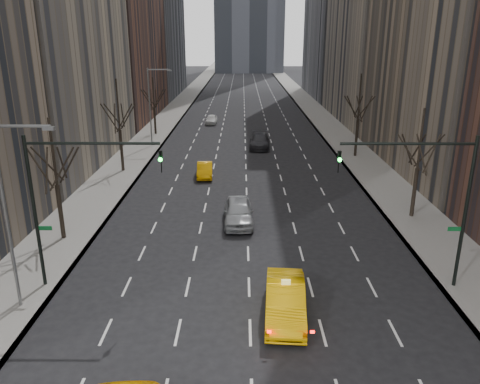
{
  "coord_description": "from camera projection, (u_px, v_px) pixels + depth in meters",
  "views": [
    {
      "loc": [
        -0.37,
        -9.87,
        12.65
      ],
      "look_at": [
        -0.5,
        17.38,
        3.5
      ],
      "focal_mm": 35.0,
      "sensor_mm": 36.0,
      "label": 1
    }
  ],
  "objects": [
    {
      "name": "traffic_mast_left",
      "position": [
        65.0,
        188.0,
        23.05
      ],
      "size": [
        6.69,
        0.39,
        8.0
      ],
      "color": "black",
      "rests_on": "ground"
    },
    {
      "name": "tree_lw_d",
      "position": [
        154.0,
        108.0,
        61.6
      ],
      "size": [
        3.36,
        3.5,
        7.36
      ],
      "color": "black",
      "rests_on": "ground"
    },
    {
      "name": "traffic_mast_right",
      "position": [
        435.0,
        189.0,
        22.97
      ],
      "size": [
        6.69,
        0.39,
        8.0
      ],
      "color": "black",
      "rests_on": "ground"
    },
    {
      "name": "tree_rw_b",
      "position": [
        417.0,
        169.0,
        33.0
      ],
      "size": [
        3.36,
        3.5,
        7.82
      ],
      "color": "black",
      "rests_on": "ground"
    },
    {
      "name": "far_suv_grey",
      "position": [
        260.0,
        141.0,
        55.22
      ],
      "size": [
        2.55,
        5.73,
        1.63
      ],
      "primitive_type": "imported",
      "rotation": [
        0.0,
        0.0,
        -0.05
      ],
      "color": "#2A292E",
      "rests_on": "ground"
    },
    {
      "name": "taxi_sedan",
      "position": [
        285.0,
        300.0,
        21.92
      ],
      "size": [
        2.16,
        5.29,
        1.71
      ],
      "primitive_type": "imported",
      "rotation": [
        0.0,
        0.0,
        -0.07
      ],
      "color": "#FCB605",
      "rests_on": "ground"
    },
    {
      "name": "streetlight_far",
      "position": [
        152.0,
        99.0,
        54.31
      ],
      "size": [
        2.83,
        0.22,
        9.0
      ],
      "color": "slate",
      "rests_on": "ground"
    },
    {
      "name": "far_car_white",
      "position": [
        211.0,
        119.0,
        70.19
      ],
      "size": [
        1.77,
        4.05,
        1.36
      ],
      "primitive_type": "imported",
      "rotation": [
        0.0,
        0.0,
        -0.04
      ],
      "color": "white",
      "rests_on": "ground"
    },
    {
      "name": "tree_lw_c",
      "position": [
        120.0,
        131.0,
        44.39
      ],
      "size": [
        3.36,
        3.5,
        8.74
      ],
      "color": "black",
      "rests_on": "ground"
    },
    {
      "name": "sidewalk_right",
      "position": [
        316.0,
        113.0,
        79.66
      ],
      "size": [
        4.5,
        320.0,
        0.15
      ],
      "primitive_type": "cube",
      "color": "slate",
      "rests_on": "ground"
    },
    {
      "name": "tree_lw_b",
      "position": [
        57.0,
        185.0,
        29.32
      ],
      "size": [
        3.36,
        3.5,
        7.82
      ],
      "color": "black",
      "rests_on": "ground"
    },
    {
      "name": "silver_sedan_ahead",
      "position": [
        238.0,
        212.0,
        32.92
      ],
      "size": [
        2.17,
        5.08,
        1.71
      ],
      "primitive_type": "imported",
      "rotation": [
        0.0,
        0.0,
        0.03
      ],
      "color": "#95979C",
      "rests_on": "ground"
    },
    {
      "name": "sidewalk_left",
      "position": [
        173.0,
        113.0,
        79.78
      ],
      "size": [
        4.5,
        320.0,
        0.15
      ],
      "primitive_type": "cube",
      "color": "slate",
      "rests_on": "ground"
    },
    {
      "name": "tree_rw_c",
      "position": [
        358.0,
        120.0,
        49.96
      ],
      "size": [
        3.36,
        3.5,
        8.74
      ],
      "color": "black",
      "rests_on": "ground"
    },
    {
      "name": "streetlight_near",
      "position": [
        11.0,
        199.0,
        21.13
      ],
      "size": [
        2.83,
        0.22,
        9.0
      ],
      "color": "slate",
      "rests_on": "ground"
    },
    {
      "name": "far_taxi",
      "position": [
        205.0,
        170.0,
        43.85
      ],
      "size": [
        1.63,
        4.1,
        1.33
      ],
      "primitive_type": "imported",
      "rotation": [
        0.0,
        0.0,
        0.06
      ],
      "color": "#FDA805",
      "rests_on": "ground"
    }
  ]
}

